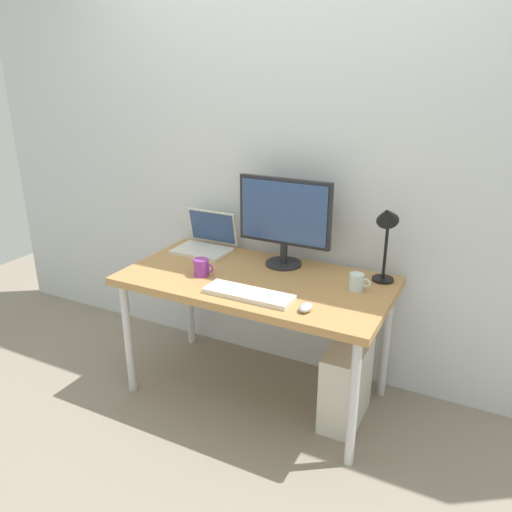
# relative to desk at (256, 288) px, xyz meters

# --- Properties ---
(ground_plane) EXTENTS (6.00, 6.00, 0.00)m
(ground_plane) POSITION_rel_desk_xyz_m (0.00, 0.00, -0.64)
(ground_plane) COLOR gray
(back_wall) EXTENTS (4.40, 0.04, 2.60)m
(back_wall) POSITION_rel_desk_xyz_m (0.00, 0.42, 0.66)
(back_wall) COLOR silver
(back_wall) RESTS_ON ground_plane
(desk) EXTENTS (1.40, 0.72, 0.70)m
(desk) POSITION_rel_desk_xyz_m (0.00, 0.00, 0.00)
(desk) COLOR #B7844C
(desk) RESTS_ON ground_plane
(monitor) EXTENTS (0.53, 0.20, 0.49)m
(monitor) POSITION_rel_desk_xyz_m (0.05, 0.23, 0.33)
(monitor) COLOR #232328
(monitor) RESTS_ON desk
(laptop) EXTENTS (0.32, 0.27, 0.23)m
(laptop) POSITION_rel_desk_xyz_m (-0.46, 0.25, 0.12)
(laptop) COLOR silver
(laptop) RESTS_ON desk
(desk_lamp) EXTENTS (0.11, 0.16, 0.42)m
(desk_lamp) POSITION_rel_desk_xyz_m (0.60, 0.23, 0.36)
(desk_lamp) COLOR black
(desk_lamp) RESTS_ON desk
(keyboard) EXTENTS (0.44, 0.14, 0.02)m
(keyboard) POSITION_rel_desk_xyz_m (0.07, -0.22, 0.07)
(keyboard) COLOR silver
(keyboard) RESTS_ON desk
(mouse) EXTENTS (0.06, 0.09, 0.03)m
(mouse) POSITION_rel_desk_xyz_m (0.37, -0.24, 0.08)
(mouse) COLOR #B2B2B7
(mouse) RESTS_ON desk
(coffee_mug) EXTENTS (0.12, 0.08, 0.09)m
(coffee_mug) POSITION_rel_desk_xyz_m (-0.27, -0.10, 0.10)
(coffee_mug) COLOR purple
(coffee_mug) RESTS_ON desk
(glass_cup) EXTENTS (0.11, 0.07, 0.09)m
(glass_cup) POSITION_rel_desk_xyz_m (0.51, 0.09, 0.10)
(glass_cup) COLOR silver
(glass_cup) RESTS_ON desk
(computer_tower) EXTENTS (0.18, 0.36, 0.42)m
(computer_tower) POSITION_rel_desk_xyz_m (0.52, 0.00, -0.43)
(computer_tower) COLOR silver
(computer_tower) RESTS_ON ground_plane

